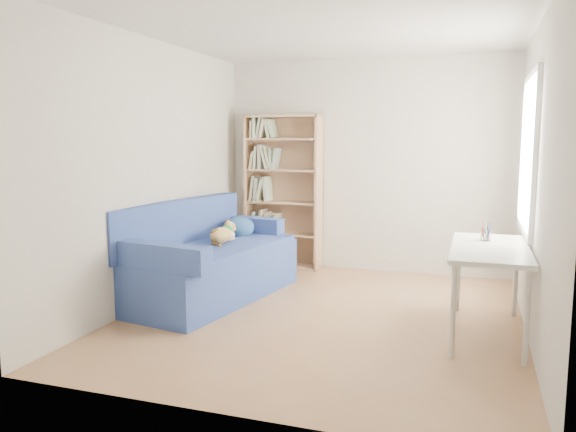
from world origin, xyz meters
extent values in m
plane|color=#966943|center=(0.00, 0.00, 0.00)|extent=(4.00, 4.00, 0.00)
cube|color=silver|center=(0.00, 2.00, 1.30)|extent=(3.50, 0.04, 2.60)
cube|color=silver|center=(0.00, -2.00, 1.30)|extent=(3.50, 0.04, 2.60)
cube|color=silver|center=(-1.75, 0.00, 1.30)|extent=(0.04, 4.00, 2.60)
cube|color=silver|center=(1.75, 0.00, 1.30)|extent=(0.04, 4.00, 2.60)
cube|color=white|center=(0.00, 0.00, 2.60)|extent=(3.50, 4.00, 0.04)
cube|color=white|center=(1.75, 0.60, 1.50)|extent=(0.01, 1.20, 1.30)
cube|color=navy|center=(-1.25, 0.23, 0.25)|extent=(1.27, 2.14, 0.50)
cube|color=navy|center=(-1.64, 0.23, 0.75)|extent=(0.51, 2.02, 0.49)
cube|color=navy|center=(-1.25, 1.15, 0.62)|extent=(0.97, 0.33, 0.22)
cube|color=navy|center=(-1.25, -0.69, 0.62)|extent=(0.97, 0.33, 0.22)
cube|color=navy|center=(-1.23, 0.23, 0.53)|extent=(1.22, 1.98, 0.06)
ellipsoid|color=#295086|center=(-1.23, 0.91, 0.63)|extent=(0.34, 0.37, 0.25)
ellipsoid|color=#B26C14|center=(-1.21, 0.39, 0.63)|extent=(0.28, 0.42, 0.16)
ellipsoid|color=silver|center=(-1.15, 0.50, 0.61)|extent=(0.15, 0.19, 0.10)
ellipsoid|color=#34210E|center=(-1.24, 0.35, 0.67)|extent=(0.16, 0.21, 0.08)
sphere|color=#B26C14|center=(-1.19, 0.67, 0.67)|extent=(0.14, 0.14, 0.14)
cone|color=#B26C14|center=(-1.21, 0.70, 0.74)|extent=(0.06, 0.07, 0.07)
cone|color=#B26C14|center=(-1.21, 0.64, 0.74)|extent=(0.06, 0.07, 0.07)
cylinder|color=#24B76D|center=(-1.19, 0.60, 0.65)|extent=(0.11, 0.06, 0.11)
cylinder|color=#34210E|center=(-1.23, 0.17, 0.60)|extent=(0.11, 0.15, 0.05)
cube|color=tan|center=(-1.49, 1.83, 0.96)|extent=(0.03, 0.30, 1.93)
cube|color=tan|center=(-0.55, 1.83, 0.96)|extent=(0.03, 0.30, 1.93)
cube|color=tan|center=(-1.02, 1.83, 1.91)|extent=(0.96, 0.30, 0.03)
cube|color=tan|center=(-1.02, 1.83, 0.01)|extent=(0.96, 0.30, 0.03)
cube|color=tan|center=(-1.02, 1.97, 0.96)|extent=(0.96, 0.02, 1.93)
cube|color=silver|center=(1.43, -0.04, 0.73)|extent=(0.61, 1.33, 0.04)
cylinder|color=silver|center=(1.68, 0.58, 0.35)|extent=(0.04, 0.04, 0.71)
cylinder|color=silver|center=(1.68, -0.65, 0.35)|extent=(0.04, 0.04, 0.71)
cylinder|color=silver|center=(1.17, 0.58, 0.35)|extent=(0.04, 0.04, 0.71)
cylinder|color=silver|center=(1.17, -0.65, 0.35)|extent=(0.04, 0.04, 0.71)
cylinder|color=white|center=(1.39, 0.24, 0.80)|extent=(0.09, 0.09, 0.10)
camera|label=1|loc=(1.29, -4.86, 1.62)|focal=35.00mm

